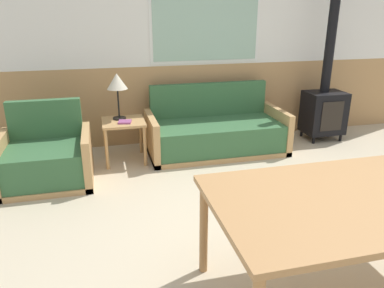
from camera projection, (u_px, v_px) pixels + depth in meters
ground_plane at (284, 235)px, 3.19m from camera, size 16.00×16.00×0.00m
wall_back at (203, 43)px, 5.12m from camera, size 7.20×0.09×2.70m
couch at (216, 133)px, 4.98m from camera, size 1.80×0.86×0.86m
armchair at (46, 160)px, 4.08m from camera, size 0.96×0.80×0.86m
side_table at (124, 128)px, 4.60m from camera, size 0.51×0.51×0.52m
table_lamp at (117, 83)px, 4.49m from camera, size 0.25×0.25×0.57m
book_stack at (125, 122)px, 4.49m from camera, size 0.18×0.17×0.02m
dining_table at (350, 206)px, 2.29m from camera, size 1.72×1.05×0.75m
wood_stove at (325, 100)px, 5.35m from camera, size 0.55×0.43×2.33m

